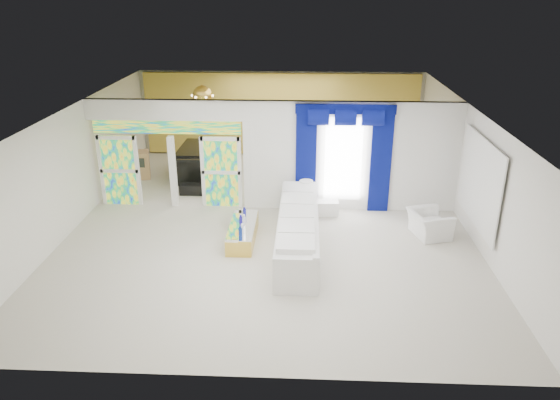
{
  "coord_description": "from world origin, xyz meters",
  "views": [
    {
      "loc": [
        0.84,
        -12.71,
        5.8
      ],
      "look_at": [
        0.3,
        -1.2,
        1.1
      ],
      "focal_mm": 33.97,
      "sensor_mm": 36.0,
      "label": 1
    }
  ],
  "objects_px": {
    "grand_piano": "(204,162)",
    "coffee_table": "(243,232)",
    "console_table": "(317,208)",
    "armchair": "(429,224)",
    "white_sofa": "(298,231)"
  },
  "relations": [
    {
      "from": "armchair",
      "to": "white_sofa",
      "type": "bearing_deg",
      "value": 87.48
    },
    {
      "from": "white_sofa",
      "to": "grand_piano",
      "type": "bearing_deg",
      "value": 122.78
    },
    {
      "from": "white_sofa",
      "to": "coffee_table",
      "type": "bearing_deg",
      "value": 167.84
    },
    {
      "from": "white_sofa",
      "to": "console_table",
      "type": "bearing_deg",
      "value": 76.53
    },
    {
      "from": "grand_piano",
      "to": "console_table",
      "type": "bearing_deg",
      "value": -39.08
    },
    {
      "from": "armchair",
      "to": "coffee_table",
      "type": "bearing_deg",
      "value": 79.97
    },
    {
      "from": "console_table",
      "to": "grand_piano",
      "type": "distance_m",
      "value": 4.65
    },
    {
      "from": "console_table",
      "to": "grand_piano",
      "type": "bearing_deg",
      "value": 140.62
    },
    {
      "from": "armchair",
      "to": "grand_piano",
      "type": "distance_m",
      "value": 7.57
    },
    {
      "from": "grand_piano",
      "to": "coffee_table",
      "type": "bearing_deg",
      "value": -68.75
    },
    {
      "from": "console_table",
      "to": "grand_piano",
      "type": "height_order",
      "value": "grand_piano"
    },
    {
      "from": "coffee_table",
      "to": "grand_piano",
      "type": "bearing_deg",
      "value": 110.94
    },
    {
      "from": "armchair",
      "to": "grand_piano",
      "type": "relative_size",
      "value": 0.5
    },
    {
      "from": "console_table",
      "to": "armchair",
      "type": "relative_size",
      "value": 1.18
    },
    {
      "from": "white_sofa",
      "to": "coffee_table",
      "type": "xyz_separation_m",
      "value": [
        -1.35,
        0.3,
        -0.21
      ]
    }
  ]
}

